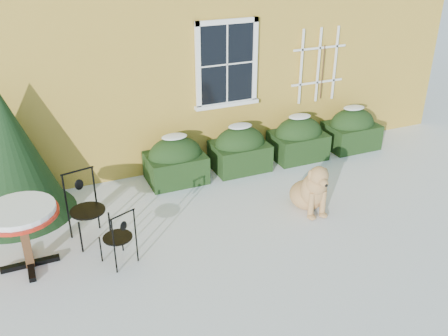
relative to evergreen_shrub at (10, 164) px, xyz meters
name	(u,v)px	position (x,y,z in m)	size (l,w,h in m)	color
ground	(251,251)	(3.05, -2.48, -0.89)	(80.00, 80.00, 0.00)	white
hedge_row	(270,144)	(4.70, 0.07, -0.49)	(4.95, 0.80, 0.91)	black
evergreen_shrub	(10,164)	(0.00, 0.00, 0.00)	(1.83, 1.83, 2.22)	black
bistro_table	(21,218)	(0.05, -1.58, -0.11)	(1.01, 1.01, 0.94)	black
patio_chair_near	(119,237)	(1.25, -2.00, -0.46)	(0.50, 0.50, 0.87)	black
patio_chair_far	(86,207)	(0.94, -1.22, -0.35)	(0.58, 0.57, 1.09)	black
dog	(312,191)	(4.47, -1.83, -0.52)	(0.65, 1.01, 0.92)	tan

